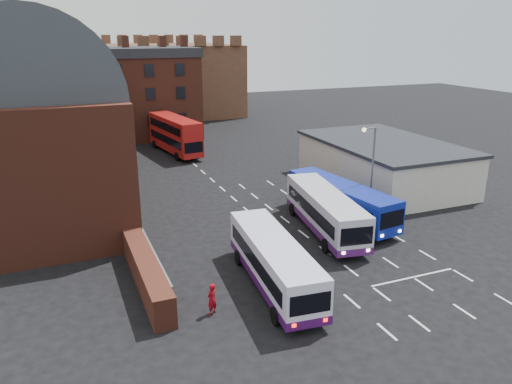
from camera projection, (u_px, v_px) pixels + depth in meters
name	position (u px, v px, depth m)	size (l,w,h in m)	color
ground	(317.00, 271.00, 31.25)	(180.00, 180.00, 0.00)	black
railway_station	(35.00, 115.00, 41.74)	(12.00, 28.00, 16.00)	#602B1E
forecourt_wall	(147.00, 273.00, 29.03)	(1.20, 10.00, 1.80)	#602B1E
cream_building	(383.00, 163.00, 48.33)	(10.40, 16.40, 4.25)	beige
brick_terrace	(115.00, 99.00, 67.83)	(22.00, 10.00, 11.00)	brown
castle_keep	(168.00, 79.00, 89.61)	(22.00, 22.00, 12.00)	brown
bus_white_outbound	(274.00, 260.00, 28.82)	(3.43, 10.84, 2.91)	white
bus_white_inbound	(325.00, 209.00, 36.79)	(4.18, 11.28, 3.01)	silver
bus_blue	(341.00, 199.00, 39.07)	(3.97, 11.17, 2.98)	#0F2195
bus_red_double	(175.00, 134.00, 60.40)	(4.10, 11.35, 4.44)	#AA1714
street_lamp	(371.00, 164.00, 38.85)	(1.47, 0.55, 7.41)	#5C5D5F
pedestrian_red	(212.00, 299.00, 26.25)	(0.64, 0.42, 1.76)	maroon
pedestrian_beige	(278.00, 288.00, 27.42)	(0.82, 0.64, 1.69)	#ABA288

